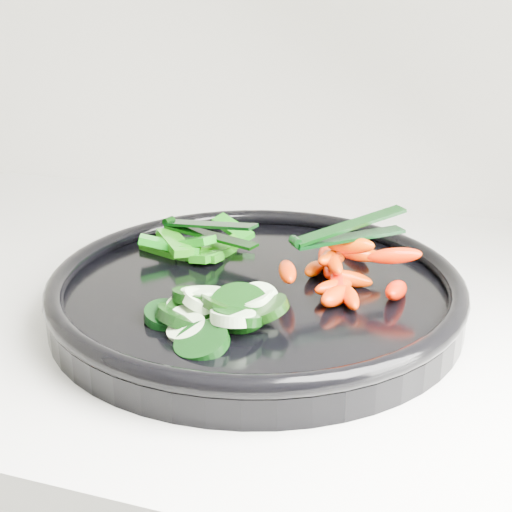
% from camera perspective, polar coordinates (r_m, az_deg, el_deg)
% --- Properties ---
extents(veggie_tray, '(0.49, 0.49, 0.04)m').
position_cam_1_polar(veggie_tray, '(0.65, -0.00, -2.85)').
color(veggie_tray, black).
rests_on(veggie_tray, counter).
extents(cucumber_pile, '(0.13, 0.12, 0.04)m').
position_cam_1_polar(cucumber_pile, '(0.58, -3.74, -4.39)').
color(cucumber_pile, black).
rests_on(cucumber_pile, veggie_tray).
extents(carrot_pile, '(0.13, 0.16, 0.05)m').
position_cam_1_polar(carrot_pile, '(0.65, 6.97, -1.13)').
color(carrot_pile, '#EE1A00').
rests_on(carrot_pile, veggie_tray).
extents(pepper_pile, '(0.11, 0.11, 0.04)m').
position_cam_1_polar(pepper_pile, '(0.72, -5.03, 0.78)').
color(pepper_pile, '#20740B').
rests_on(pepper_pile, veggie_tray).
extents(tong_carrot, '(0.09, 0.09, 0.02)m').
position_cam_1_polar(tong_carrot, '(0.64, 7.25, 1.92)').
color(tong_carrot, black).
rests_on(tong_carrot, carrot_pile).
extents(tong_pepper, '(0.11, 0.05, 0.02)m').
position_cam_1_polar(tong_pepper, '(0.72, -3.96, 2.13)').
color(tong_pepper, black).
rests_on(tong_pepper, pepper_pile).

